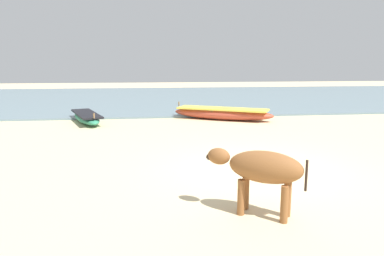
% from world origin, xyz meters
% --- Properties ---
extents(ground, '(80.00, 80.00, 0.00)m').
position_xyz_m(ground, '(0.00, 0.00, 0.00)').
color(ground, beige).
extents(sea_water, '(60.00, 20.00, 0.08)m').
position_xyz_m(sea_water, '(0.00, 18.15, 0.04)').
color(sea_water, slate).
rests_on(sea_water, ground).
extents(fishing_boat_2, '(4.57, 3.12, 0.73)m').
position_xyz_m(fishing_boat_2, '(0.75, 7.49, 0.29)').
color(fishing_boat_2, '#B74733').
rests_on(fishing_boat_2, ground).
extents(fishing_boat_3, '(1.97, 3.60, 0.60)m').
position_xyz_m(fishing_boat_3, '(-5.19, 7.51, 0.22)').
color(fishing_boat_3, '#338C66').
rests_on(fishing_boat_3, ground).
extents(cow_adult_brown, '(1.55, 1.17, 1.09)m').
position_xyz_m(cow_adult_brown, '(-0.74, -2.43, 0.78)').
color(cow_adult_brown, brown).
rests_on(cow_adult_brown, ground).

